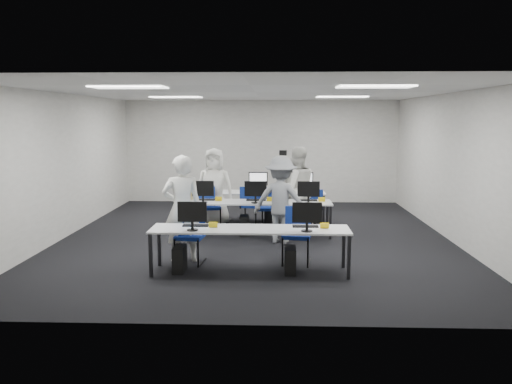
{
  "coord_description": "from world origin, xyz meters",
  "views": [
    {
      "loc": [
        0.38,
        -10.23,
        2.49
      ],
      "look_at": [
        0.02,
        -0.24,
        1.0
      ],
      "focal_mm": 35.0,
      "sensor_mm": 36.0,
      "label": 1
    }
  ],
  "objects_px": {
    "desk_mid": "(256,204)",
    "chair_5": "(205,214)",
    "chair_2": "(209,215)",
    "student_0": "(182,209)",
    "chair_1": "(297,246)",
    "student_1": "(297,188)",
    "photographer": "(281,200)",
    "chair_4": "(304,216)",
    "student_2": "(214,188)",
    "chair_0": "(190,246)",
    "student_3": "(293,193)",
    "chair_3": "(265,216)",
    "chair_7": "(311,215)",
    "chair_6": "(251,213)",
    "desk_front": "(250,231)"
  },
  "relations": [
    {
      "from": "chair_2",
      "to": "chair_3",
      "type": "height_order",
      "value": "chair_2"
    },
    {
      "from": "chair_3",
      "to": "student_3",
      "type": "height_order",
      "value": "student_3"
    },
    {
      "from": "chair_5",
      "to": "chair_7",
      "type": "bearing_deg",
      "value": -7.32
    },
    {
      "from": "chair_7",
      "to": "student_0",
      "type": "bearing_deg",
      "value": -144.31
    },
    {
      "from": "student_2",
      "to": "desk_mid",
      "type": "bearing_deg",
      "value": -36.54
    },
    {
      "from": "desk_front",
      "to": "chair_0",
      "type": "height_order",
      "value": "chair_0"
    },
    {
      "from": "chair_5",
      "to": "chair_2",
      "type": "bearing_deg",
      "value": -61.18
    },
    {
      "from": "desk_mid",
      "to": "student_1",
      "type": "distance_m",
      "value": 1.11
    },
    {
      "from": "chair_2",
      "to": "chair_7",
      "type": "relative_size",
      "value": 1.09
    },
    {
      "from": "chair_1",
      "to": "student_3",
      "type": "bearing_deg",
      "value": 97.69
    },
    {
      "from": "chair_2",
      "to": "student_2",
      "type": "distance_m",
      "value": 0.67
    },
    {
      "from": "chair_7",
      "to": "student_1",
      "type": "relative_size",
      "value": 0.48
    },
    {
      "from": "chair_0",
      "to": "chair_4",
      "type": "xyz_separation_m",
      "value": [
        2.13,
        2.73,
        0.02
      ]
    },
    {
      "from": "chair_6",
      "to": "student_1",
      "type": "distance_m",
      "value": 1.25
    },
    {
      "from": "chair_1",
      "to": "chair_7",
      "type": "xyz_separation_m",
      "value": [
        0.46,
        2.94,
        -0.02
      ]
    },
    {
      "from": "student_2",
      "to": "photographer",
      "type": "height_order",
      "value": "student_2"
    },
    {
      "from": "desk_front",
      "to": "desk_mid",
      "type": "xyz_separation_m",
      "value": [
        0.0,
        2.6,
        0.0
      ]
    },
    {
      "from": "chair_6",
      "to": "chair_3",
      "type": "bearing_deg",
      "value": -29.57
    },
    {
      "from": "chair_2",
      "to": "student_0",
      "type": "xyz_separation_m",
      "value": [
        -0.13,
        -2.58,
        0.63
      ]
    },
    {
      "from": "chair_2",
      "to": "student_3",
      "type": "distance_m",
      "value": 1.95
    },
    {
      "from": "chair_3",
      "to": "student_1",
      "type": "xyz_separation_m",
      "value": [
        0.72,
        -0.05,
        0.64
      ]
    },
    {
      "from": "chair_1",
      "to": "chair_6",
      "type": "xyz_separation_m",
      "value": [
        -0.92,
        2.98,
        -0.01
      ]
    },
    {
      "from": "student_0",
      "to": "photographer",
      "type": "distance_m",
      "value": 2.22
    },
    {
      "from": "chair_2",
      "to": "chair_5",
      "type": "distance_m",
      "value": 0.2
    },
    {
      "from": "chair_3",
      "to": "student_2",
      "type": "relative_size",
      "value": 0.5
    },
    {
      "from": "desk_mid",
      "to": "chair_1",
      "type": "bearing_deg",
      "value": -69.13
    },
    {
      "from": "chair_1",
      "to": "chair_2",
      "type": "xyz_separation_m",
      "value": [
        -1.85,
        2.63,
        0.0
      ]
    },
    {
      "from": "chair_1",
      "to": "chair_2",
      "type": "distance_m",
      "value": 3.21
    },
    {
      "from": "photographer",
      "to": "chair_4",
      "type": "bearing_deg",
      "value": -101.31
    },
    {
      "from": "chair_7",
      "to": "student_2",
      "type": "distance_m",
      "value": 2.31
    },
    {
      "from": "desk_mid",
      "to": "chair_5",
      "type": "xyz_separation_m",
      "value": [
        -1.2,
        0.74,
        -0.37
      ]
    },
    {
      "from": "desk_mid",
      "to": "chair_4",
      "type": "height_order",
      "value": "chair_4"
    },
    {
      "from": "chair_4",
      "to": "student_2",
      "type": "bearing_deg",
      "value": -170.89
    },
    {
      "from": "desk_mid",
      "to": "chair_0",
      "type": "distance_m",
      "value": 2.39
    },
    {
      "from": "student_1",
      "to": "desk_mid",
      "type": "bearing_deg",
      "value": 18.36
    },
    {
      "from": "chair_1",
      "to": "chair_3",
      "type": "bearing_deg",
      "value": 110.93
    },
    {
      "from": "student_0",
      "to": "chair_1",
      "type": "bearing_deg",
      "value": 165.28
    },
    {
      "from": "chair_5",
      "to": "student_2",
      "type": "distance_m",
      "value": 0.65
    },
    {
      "from": "chair_4",
      "to": "photographer",
      "type": "relative_size",
      "value": 0.57
    },
    {
      "from": "desk_front",
      "to": "student_0",
      "type": "bearing_deg",
      "value": 153.42
    },
    {
      "from": "chair_7",
      "to": "student_0",
      "type": "relative_size",
      "value": 0.47
    },
    {
      "from": "student_2",
      "to": "student_3",
      "type": "distance_m",
      "value": 1.8
    },
    {
      "from": "desk_front",
      "to": "chair_6",
      "type": "xyz_separation_m",
      "value": [
        -0.14,
        3.53,
        -0.38
      ]
    },
    {
      "from": "student_2",
      "to": "chair_2",
      "type": "bearing_deg",
      "value": -102.06
    },
    {
      "from": "desk_mid",
      "to": "photographer",
      "type": "relative_size",
      "value": 1.84
    },
    {
      "from": "chair_3",
      "to": "chair_5",
      "type": "bearing_deg",
      "value": 174.27
    },
    {
      "from": "desk_front",
      "to": "chair_5",
      "type": "distance_m",
      "value": 3.57
    },
    {
      "from": "chair_3",
      "to": "chair_5",
      "type": "distance_m",
      "value": 1.38
    },
    {
      "from": "chair_0",
      "to": "student_3",
      "type": "distance_m",
      "value": 3.44
    },
    {
      "from": "photographer",
      "to": "chair_7",
      "type": "bearing_deg",
      "value": -102.96
    }
  ]
}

